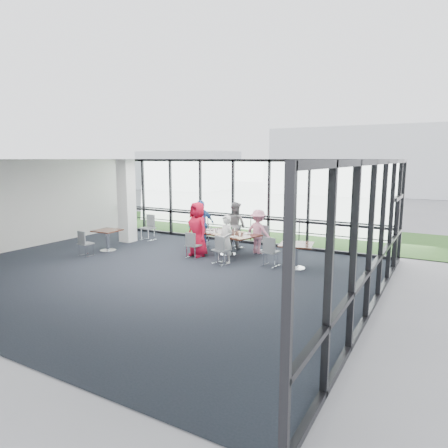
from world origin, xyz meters
The scene contains 43 objects.
floor centered at (0.00, 0.00, -0.01)m, with size 12.00×10.00×0.02m, color black.
ceiling centered at (0.00, 0.00, 3.20)m, with size 12.00×10.00×0.04m, color silver.
wall_left centered at (-6.00, 0.00, 1.60)m, with size 0.10×10.00×3.20m, color silver.
curtain_wall_back centered at (0.00, 5.00, 1.60)m, with size 12.00×0.10×3.20m, color white.
curtain_wall_right centered at (6.00, 0.00, 1.60)m, with size 0.10×10.00×3.20m, color white.
exit_door centered at (6.00, 3.75, 1.05)m, with size 0.12×1.60×2.10m, color black.
structural_column centered at (-3.60, 3.00, 1.60)m, with size 0.50×0.50×3.20m, color white.
apron centered at (0.00, 10.00, -0.02)m, with size 80.00×70.00×0.02m, color gray.
grass_strip centered at (0.00, 8.00, 0.01)m, with size 80.00×5.00×0.01m, color #2A5221.
hangar_main centered at (4.00, 32.00, 3.00)m, with size 24.00×10.00×6.00m, color white.
hangar_aux centered at (-18.00, 28.00, 2.00)m, with size 10.00×6.00×4.00m, color white.
guard_rail centered at (0.00, 5.60, 0.50)m, with size 0.06×0.06×12.00m, color #2D2D33.
main_table centered at (0.92, 2.99, 0.64)m, with size 2.30×1.65×0.75m.
side_table_left centered at (-3.06, 1.40, 0.63)m, with size 0.85×0.85×0.75m.
side_table_right centered at (3.48, 2.48, 0.65)m, with size 1.12×1.12×0.75m.
diner_near_left centered at (0.10, 2.35, 0.90)m, with size 0.88×0.58×1.81m, color red.
diner_near_right centered at (1.37, 2.02, 0.75)m, with size 0.55×0.40×1.50m, color white.
diner_far_left centered at (0.62, 4.04, 0.84)m, with size 0.82×0.51×1.69m, color slate.
diner_far_right centered at (1.69, 3.70, 0.75)m, with size 0.97×0.50×1.51m, color pink.
diner_end centered at (-0.43, 3.40, 0.87)m, with size 1.02×0.56×1.75m, color #3261AA.
chair_main_nl centered at (0.13, 2.06, 0.42)m, with size 0.41×0.41×0.84m, color slate, non-canonical shape.
chair_main_nr centered at (1.31, 1.81, 0.45)m, with size 0.44×0.44×0.89m, color slate, non-canonical shape.
chair_main_fl centered at (0.61, 4.11, 0.41)m, with size 0.40×0.40×0.81m, color slate, non-canonical shape.
chair_main_fr centered at (1.78, 3.85, 0.45)m, with size 0.44×0.44×0.91m, color slate, non-canonical shape.
chair_main_end centered at (-0.54, 3.42, 0.42)m, with size 0.41×0.41×0.84m, color slate, non-canonical shape.
chair_spare_la centered at (-3.13, 0.50, 0.42)m, with size 0.41×0.41×0.84m, color slate, non-canonical shape.
chair_spare_lb centered at (-3.05, 3.55, 0.49)m, with size 0.48×0.48×0.98m, color slate, non-canonical shape.
chair_spare_r centered at (2.72, 2.36, 0.45)m, with size 0.44×0.44×0.89m, color slate, non-canonical shape.
plate_nl centered at (0.31, 2.79, 0.76)m, with size 0.27×0.27×0.01m, color white.
plate_nr centered at (1.41, 2.48, 0.76)m, with size 0.26×0.26×0.01m, color white.
plate_fl centered at (0.47, 3.54, 0.76)m, with size 0.24×0.24×0.01m, color white.
plate_fr centered at (1.53, 3.23, 0.76)m, with size 0.25×0.25×0.01m, color white.
plate_end centered at (0.01, 3.25, 0.76)m, with size 0.28×0.28×0.01m, color white.
tumbler_a centered at (0.57, 2.78, 0.83)m, with size 0.08×0.08×0.15m, color white.
tumbler_b centered at (1.16, 2.64, 0.82)m, with size 0.07×0.07×0.14m, color white.
tumbler_c centered at (1.02, 3.28, 0.82)m, with size 0.07×0.07×0.13m, color white.
tumbler_d centered at (0.20, 3.04, 0.82)m, with size 0.07×0.07×0.14m, color white.
menu_a centered at (0.68, 2.62, 0.75)m, with size 0.31×0.22×0.00m, color silver.
menu_b centered at (1.65, 2.41, 0.75)m, with size 0.32×0.23×0.00m, color silver.
menu_c centered at (1.20, 3.39, 0.75)m, with size 0.27×0.19×0.00m, color silver.
condiment_caddy centered at (1.00, 2.96, 0.77)m, with size 0.10×0.07×0.04m, color black.
ketchup_bottle centered at (0.89, 3.03, 0.84)m, with size 0.06×0.06×0.18m, color #9C3118.
green_bottle centered at (0.98, 3.06, 0.85)m, with size 0.05×0.05×0.20m, color #136622.
Camera 1 is at (7.29, -8.51, 3.21)m, focal length 32.00 mm.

